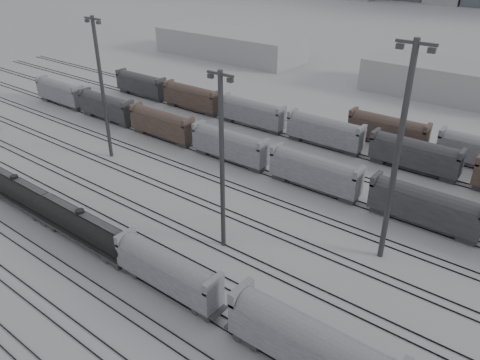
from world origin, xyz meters
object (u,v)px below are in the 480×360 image
Objects in this scene: tank_car_b at (82,225)px; hopper_car_a at (167,269)px; tank_car_a at (17,189)px; hopper_car_b at (311,344)px; light_mast_c at (222,160)px.

tank_car_b is 1.37× the size of hopper_car_a.
tank_car_a is 1.15× the size of hopper_car_b.
hopper_car_a is 14.02m from light_mast_c.
light_mast_c is (-0.88, 10.72, 9.00)m from hopper_car_a.
light_mast_c reaches higher than hopper_car_b.
tank_car_b is 20.35m from light_mast_c.
tank_car_a is 0.99× the size of tank_car_b.
hopper_car_a is at bearing -85.30° from light_mast_c.
tank_car_b is at bearing -143.64° from light_mast_c.
tank_car_b is at bearing 180.00° from hopper_car_b.
hopper_car_b is (33.53, 0.00, 0.88)m from tank_car_b.
hopper_car_b is 23.38m from light_mast_c.
hopper_car_b is (49.23, 0.00, 0.92)m from tank_car_a.
hopper_car_a reaches higher than tank_car_b.
tank_car_a is 0.83× the size of light_mast_c.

